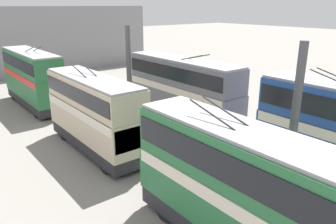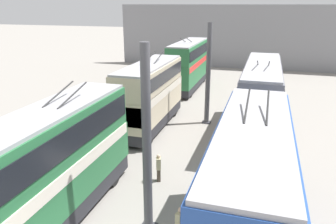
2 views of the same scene
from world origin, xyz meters
name	(u,v)px [view 2 (image 2 of 2)]	position (x,y,z in m)	size (l,w,h in m)	color
depot_back_wall	(238,37)	(41.32, 0.00, 4.51)	(0.50, 36.00, 9.01)	gray
support_column_near	(147,147)	(3.01, 0.00, 3.79)	(0.66, 0.66, 7.83)	#4C4C51
support_column_far	(208,76)	(16.61, 0.00, 3.79)	(0.66, 0.66, 7.83)	#4C4C51
bus_left_near	(249,190)	(2.17, -4.02, 3.08)	(9.62, 2.54, 6.03)	black
bus_left_far	(261,96)	(15.16, -4.02, 2.96)	(11.25, 2.54, 5.82)	black
bus_right_near	(55,158)	(2.66, 4.02, 2.89)	(9.39, 2.54, 5.71)	black
bus_right_mid	(150,92)	(14.48, 4.02, 2.81)	(9.26, 2.54, 5.54)	black
bus_right_far	(189,62)	(27.14, 4.02, 2.95)	(10.17, 2.54, 5.81)	black
person_aisle_midway	(159,167)	(6.85, 0.81, 0.82)	(0.47, 0.36, 1.57)	#473D33
person_by_left_row	(180,224)	(2.50, -1.53, 0.87)	(0.48, 0.38, 1.64)	#2D2D33
oil_drum	(210,156)	(9.80, -1.45, 0.41)	(0.58, 0.58, 0.81)	#424C56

